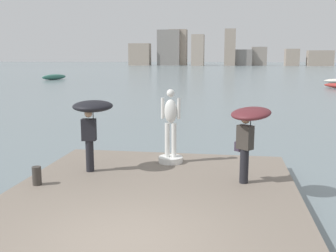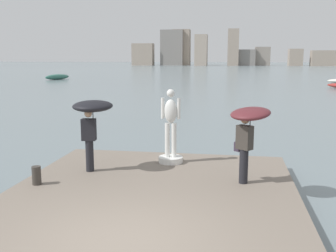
% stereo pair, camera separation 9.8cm
% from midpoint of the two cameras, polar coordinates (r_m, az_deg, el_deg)
% --- Properties ---
extents(ground_plane, '(400.00, 400.00, 0.00)m').
position_cam_midpoint_polar(ground_plane, '(46.41, 6.61, 5.55)').
color(ground_plane, slate).
extents(pier, '(6.90, 9.43, 0.40)m').
position_cam_midpoint_polar(pier, '(8.82, -3.73, -12.45)').
color(pier, slate).
rests_on(pier, ground).
extents(statue_white_figure, '(0.74, 0.74, 2.22)m').
position_cam_midpoint_polar(statue_white_figure, '(11.85, 0.14, -1.31)').
color(statue_white_figure, white).
rests_on(statue_white_figure, pier).
extents(onlooker_left, '(1.21, 1.22, 2.00)m').
position_cam_midpoint_polar(onlooker_left, '(11.02, -11.13, 1.71)').
color(onlooker_left, black).
rests_on(onlooker_left, pier).
extents(onlooker_right, '(1.39, 1.39, 1.98)m').
position_cam_midpoint_polar(onlooker_right, '(9.94, 11.27, 0.23)').
color(onlooker_right, black).
rests_on(onlooker_right, pier).
extents(mooring_bollard, '(0.22, 0.22, 0.47)m').
position_cam_midpoint_polar(mooring_bollard, '(10.48, -18.60, -6.79)').
color(mooring_bollard, '#38332D').
rests_on(mooring_bollard, pier).
extents(boat_near, '(2.72, 4.65, 0.82)m').
position_cam_midpoint_polar(boat_near, '(63.58, -16.09, 6.79)').
color(boat_near, '#336B5B').
rests_on(boat_near, ground).
extents(distant_skyline, '(76.17, 11.79, 13.80)m').
position_cam_midpoint_polar(distant_skyline, '(155.70, 5.46, 10.64)').
color(distant_skyline, gray).
rests_on(distant_skyline, ground).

